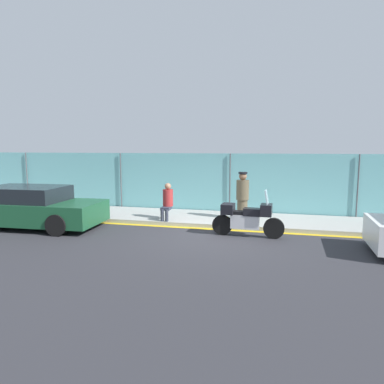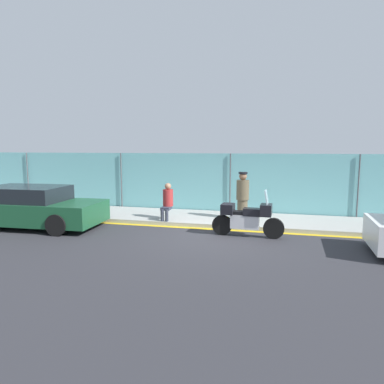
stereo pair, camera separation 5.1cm
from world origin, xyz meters
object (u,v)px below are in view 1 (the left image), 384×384
motorcycle (247,218)px  parked_car_right_down_street (32,207)px  person_seated_on_curb (167,199)px  officer_standing (243,195)px

motorcycle → parked_car_right_down_street: 7.07m
motorcycle → parked_car_right_down_street: (-7.06, -0.43, 0.09)m
motorcycle → parked_car_right_down_street: size_ratio=0.46×
parked_car_right_down_street → motorcycle: bearing=0.9°
motorcycle → person_seated_on_curb: size_ratio=1.69×
motorcycle → person_seated_on_curb: motorcycle is taller
person_seated_on_curb → parked_car_right_down_street: (-4.21, -1.63, -0.18)m
person_seated_on_curb → officer_standing: bearing=14.7°
person_seated_on_curb → parked_car_right_down_street: 4.51m
motorcycle → person_seated_on_curb: 3.10m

